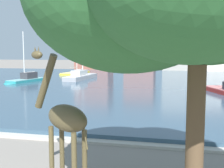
# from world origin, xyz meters

# --- Properties ---
(harbor_water) EXTENTS (81.78, 49.51, 0.31)m
(harbor_water) POSITION_xyz_m (0.00, 32.02, 0.16)
(harbor_water) COLOR #334C60
(harbor_water) RESTS_ON ground
(quay_edge_coping) EXTENTS (81.78, 0.50, 0.12)m
(quay_edge_coping) POSITION_xyz_m (0.00, 7.01, 0.06)
(quay_edge_coping) COLOR #ADA89E
(quay_edge_coping) RESTS_ON ground
(giraffe_statue) EXTENTS (2.26, 1.50, 4.22)m
(giraffe_statue) POSITION_xyz_m (1.46, 2.36, 2.16)
(giraffe_statue) COLOR #4C4228
(giraffe_statue) RESTS_ON ground
(sailboat_grey) EXTENTS (2.41, 9.53, 7.13)m
(sailboat_grey) POSITION_xyz_m (-8.72, 33.94, 0.56)
(sailboat_grey) COLOR #939399
(sailboat_grey) RESTS_ON ground
(sailboat_teal) EXTENTS (2.78, 7.03, 6.71)m
(sailboat_teal) POSITION_xyz_m (-14.55, 27.96, 0.50)
(sailboat_teal) COLOR teal
(sailboat_teal) RESTS_ON ground
(sailboat_yellow) EXTENTS (2.93, 9.21, 7.59)m
(sailboat_yellow) POSITION_xyz_m (-13.04, 43.63, 0.35)
(sailboat_yellow) COLOR gold
(sailboat_yellow) RESTS_ON ground
(townhouse_end_terrace) EXTENTS (8.11, 5.65, 9.78)m
(townhouse_end_terrace) POSITION_xyz_m (-14.40, 58.92, 4.90)
(townhouse_end_terrace) COLOR #8E5142
(townhouse_end_terrace) RESTS_ON ground
(townhouse_tall_gabled) EXTENTS (6.71, 6.58, 8.18)m
(townhouse_tall_gabled) POSITION_xyz_m (-3.63, 59.31, 4.10)
(townhouse_tall_gabled) COLOR #8E5142
(townhouse_tall_gabled) RESTS_ON ground
(townhouse_wide_warehouse) EXTENTS (5.54, 6.95, 10.64)m
(townhouse_wide_warehouse) POSITION_xyz_m (4.19, 59.47, 5.33)
(townhouse_wide_warehouse) COLOR gray
(townhouse_wide_warehouse) RESTS_ON ground
(townhouse_narrow_midrow) EXTENTS (8.04, 6.81, 9.76)m
(townhouse_narrow_midrow) POSITION_xyz_m (12.88, 61.98, 4.89)
(townhouse_narrow_midrow) COLOR beige
(townhouse_narrow_midrow) RESTS_ON ground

